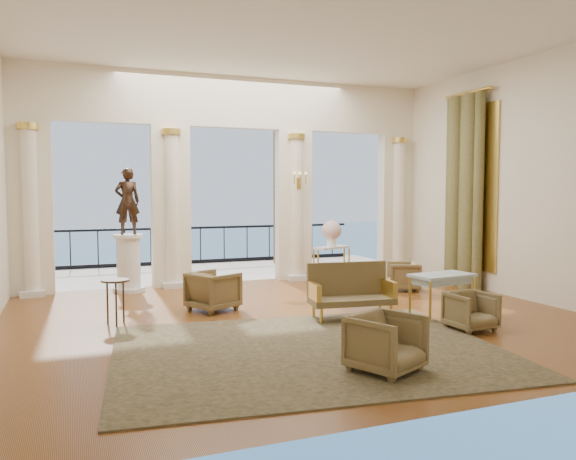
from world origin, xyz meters
name	(u,v)px	position (x,y,z in m)	size (l,w,h in m)	color
floor	(301,319)	(0.00, 0.00, 0.00)	(9.00, 9.00, 0.00)	#4B260F
room_walls	(333,129)	(0.00, -1.12, 2.88)	(9.00, 9.00, 9.00)	#F3E7CB
arcade	(235,166)	(0.00, 3.82, 2.58)	(9.00, 0.56, 4.50)	#F7E9C5
terrace	(214,273)	(0.00, 5.80, -0.05)	(10.00, 3.60, 0.10)	#A99E8C
balustrade	(201,249)	(0.00, 7.40, 0.41)	(9.00, 0.06, 1.03)	black
palm_tree	(277,116)	(2.00, 6.60, 4.09)	(2.00, 2.00, 4.50)	#4C3823
sea	(104,260)	(0.00, 60.00, -6.00)	(160.00, 160.00, 0.00)	#23608E
curtain	(463,191)	(4.28, 1.50, 2.02)	(0.33, 1.40, 4.09)	brown
window_frame	(471,188)	(4.47, 1.50, 2.10)	(0.04, 1.60, 3.40)	gold
wall_sconce	(299,182)	(1.40, 3.51, 2.23)	(0.30, 0.11, 0.33)	gold
rug	(309,351)	(-0.60, -1.70, 0.01)	(4.82, 3.75, 0.02)	#2E3118
armchair_a	(386,340)	(-0.12, -2.76, 0.36)	(0.70, 0.66, 0.72)	#473A21
armchair_b	(471,309)	(2.04, -1.56, 0.31)	(0.60, 0.56, 0.62)	#473A21
armchair_c	(404,275)	(2.95, 1.63, 0.32)	(0.62, 0.58, 0.64)	#473A21
armchair_d	(213,289)	(-1.15, 1.14, 0.37)	(0.71, 0.67, 0.74)	#473A21
settee	(350,291)	(0.76, -0.21, 0.44)	(1.39, 0.74, 0.88)	#473A21
game_table	(442,278)	(2.18, -0.66, 0.62)	(1.08, 0.68, 0.70)	#9BBCC8
pedestal	(129,264)	(-2.32, 3.50, 0.56)	(0.63, 0.63, 1.16)	silver
statue	(127,201)	(-2.32, 3.50, 1.82)	(0.48, 0.32, 1.32)	black
console_table	(331,253)	(1.99, 3.05, 0.67)	(0.91, 0.62, 0.81)	silver
urn	(332,232)	(1.99, 3.05, 1.13)	(0.43, 0.43, 0.57)	white
side_table	(115,286)	(-2.77, 0.68, 0.59)	(0.43, 0.43, 0.69)	black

